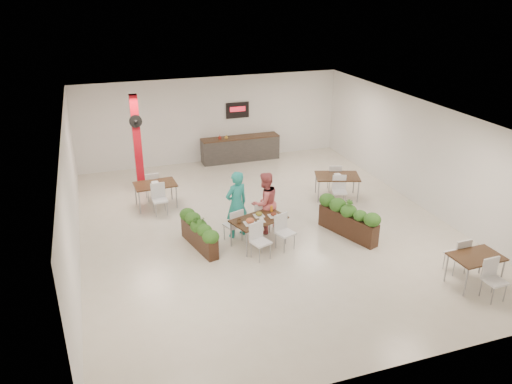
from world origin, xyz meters
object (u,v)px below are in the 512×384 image
diner_woman (265,203)px  side_table_c (476,261)px  main_table (258,223)px  diner_man (237,204)px  planter_right (348,219)px  side_table_a (155,187)px  service_counter (240,148)px  planter_left (199,231)px  side_table_b (337,179)px  red_column (137,143)px

diner_woman → side_table_c: size_ratio=1.06×
main_table → diner_man: bearing=120.8°
planter_right → side_table_a: (-4.64, 3.59, 0.13)m
main_table → service_counter: bearing=76.9°
diner_man → planter_left: bearing=-2.9°
service_counter → diner_man: size_ratio=1.61×
planter_left → side_table_c: 6.64m
planter_left → main_table: bearing=-12.8°
planter_left → side_table_b: (4.87, 1.78, 0.15)m
diner_man → diner_woman: 0.80m
side_table_a → side_table_c: (6.20, -6.65, -0.01)m
main_table → side_table_b: same height
diner_man → side_table_a: size_ratio=1.14×
main_table → side_table_a: (-2.18, 3.30, -0.00)m
diner_woman → side_table_c: bearing=113.3°
service_counter → side_table_c: size_ratio=1.84×
side_table_c → planter_right: bearing=115.3°
diner_woman → planter_left: size_ratio=1.01×
diner_man → side_table_a: 3.21m
red_column → side_table_b: bearing=-23.8°
side_table_c → main_table: bearing=138.6°
red_column → side_table_a: 1.76m
main_table → diner_man: (-0.39, 0.66, 0.30)m
red_column → diner_woman: red_column is taller
red_column → service_counter: bearing=25.0°
red_column → planter_left: 4.62m
service_counter → diner_man: service_counter is taller
side_table_c → red_column: bearing=127.3°
red_column → side_table_b: size_ratio=1.92×
side_table_a → planter_right: bearing=-40.8°
diner_woman → planter_left: diner_woman is taller
red_column → main_table: 5.41m
main_table → side_table_b: (3.37, 2.13, 0.01)m
diner_woman → side_table_a: diner_woman is taller
red_column → diner_man: red_column is taller
red_column → service_counter: size_ratio=1.07×
diner_woman → side_table_b: 3.31m
diner_woman → side_table_a: size_ratio=1.06×
planter_right → side_table_a: 5.87m
diner_woman → planter_left: 1.98m
planter_right → service_counter: bearing=97.8°
service_counter → side_table_b: size_ratio=1.80×
side_table_a → side_table_c: bearing=-50.1°
planter_left → planter_right: planter_right is taller
service_counter → main_table: (-1.52, -6.57, 0.14)m
diner_man → side_table_c: (4.41, -4.01, -0.31)m
side_table_a → side_table_c: size_ratio=1.01×
main_table → red_column: bearing=117.7°
diner_woman → side_table_c: 5.40m
diner_man → planter_left: size_ratio=1.09×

